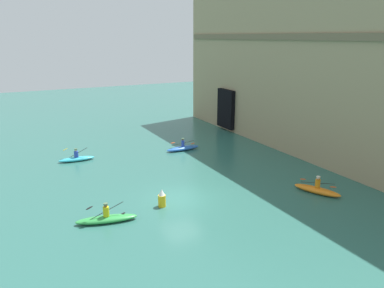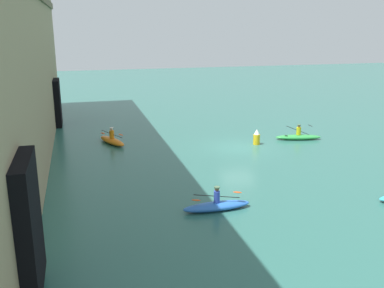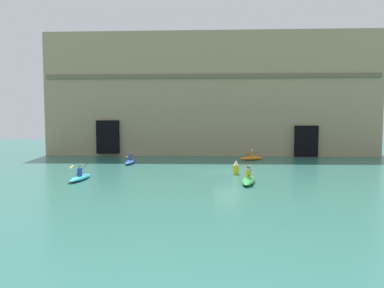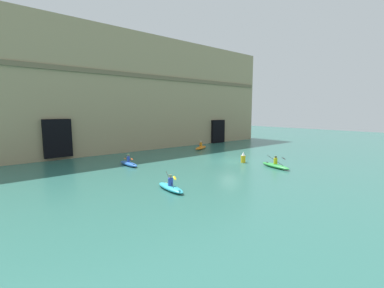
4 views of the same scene
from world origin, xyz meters
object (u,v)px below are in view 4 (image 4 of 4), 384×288
object	(u,v)px
marker_buoy	(243,158)
kayak_blue	(129,163)
kayak_cyan	(171,187)
kayak_green	(275,165)
kayak_orange	(201,147)

from	to	relation	value
marker_buoy	kayak_blue	bearing A→B (deg)	147.81
kayak_cyan	kayak_blue	xyz separation A→B (m)	(1.41, 9.69, 0.01)
kayak_green	kayak_cyan	bearing A→B (deg)	100.08
kayak_blue	marker_buoy	size ratio (longest dim) A/B	2.87
marker_buoy	kayak_green	bearing A→B (deg)	-82.96
kayak_blue	marker_buoy	world-z (taller)	kayak_blue
kayak_orange	kayak_green	bearing A→B (deg)	-124.32
kayak_cyan	marker_buoy	size ratio (longest dim) A/B	2.63
kayak_blue	kayak_cyan	bearing A→B (deg)	170.64
kayak_cyan	marker_buoy	distance (m)	12.27
kayak_green	kayak_orange	xyz separation A→B (m)	(2.54, 14.14, 0.03)
kayak_blue	marker_buoy	xyz separation A→B (m)	(10.46, -6.58, 0.31)
kayak_green	kayak_orange	distance (m)	14.37
kayak_cyan	kayak_orange	distance (m)	20.10
kayak_orange	marker_buoy	distance (m)	10.85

